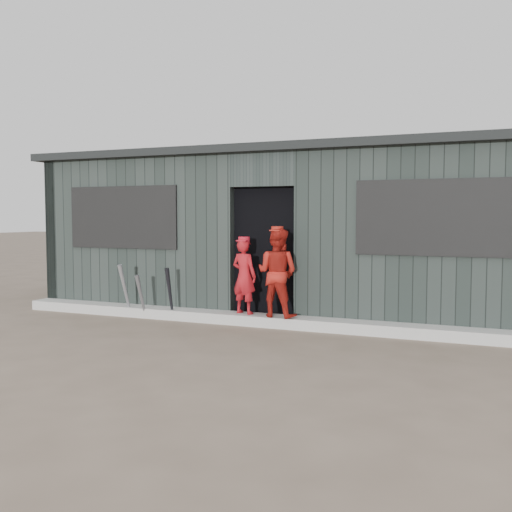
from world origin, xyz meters
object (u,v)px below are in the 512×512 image
at_px(player_red_left, 244,276).
at_px(dugout, 294,233).
at_px(bat_right, 170,294).
at_px(bat_mid, 141,297).
at_px(bat_left, 125,290).
at_px(player_red_right, 277,273).
at_px(player_grey_back, 311,277).

relative_size(player_red_left, dugout, 0.13).
bearing_deg(bat_right, bat_mid, -167.61).
bearing_deg(bat_right, dugout, 53.18).
distance_m(bat_left, player_red_right, 2.50).
bearing_deg(bat_mid, player_red_right, 4.93).
height_order(player_red_left, player_grey_back, player_grey_back).
bearing_deg(dugout, player_red_right, -79.12).
xyz_separation_m(player_red_right, player_grey_back, (0.34, 0.50, -0.09)).
distance_m(bat_mid, player_grey_back, 2.59).
bearing_deg(bat_left, bat_mid, -9.87).
height_order(bat_left, player_red_left, player_red_left).
height_order(player_grey_back, dugout, dugout).
distance_m(bat_left, bat_right, 0.78).
bearing_deg(player_grey_back, bat_right, 24.22).
distance_m(bat_left, player_red_left, 1.96).
relative_size(bat_left, dugout, 0.10).
bearing_deg(player_red_right, player_grey_back, -117.23).
height_order(bat_mid, player_red_right, player_red_right).
height_order(bat_left, player_grey_back, player_grey_back).
distance_m(player_red_right, player_grey_back, 0.61).
relative_size(bat_right, player_red_left, 0.73).
relative_size(bat_mid, player_grey_back, 0.51).
bearing_deg(player_grey_back, player_red_right, 63.63).
height_order(bat_mid, player_grey_back, player_grey_back).
relative_size(bat_left, bat_right, 1.07).
bearing_deg(bat_mid, player_grey_back, 15.39).
distance_m(bat_mid, player_red_right, 2.19).
height_order(bat_left, bat_mid, bat_left).
bearing_deg(player_red_right, player_red_left, 1.07).
relative_size(bat_right, player_red_right, 0.64).
bearing_deg(dugout, player_grey_back, -61.25).
distance_m(bat_left, bat_mid, 0.34).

